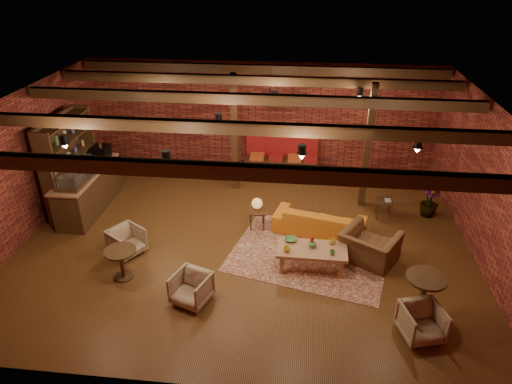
# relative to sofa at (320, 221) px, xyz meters

# --- Properties ---
(floor) EXTENTS (10.00, 10.00, 0.00)m
(floor) POSITION_rel_sofa_xyz_m (-1.69, -0.54, -0.31)
(floor) COLOR #3B1F0E
(floor) RESTS_ON ground
(ceiling) EXTENTS (10.00, 8.00, 0.02)m
(ceiling) POSITION_rel_sofa_xyz_m (-1.69, -0.54, 2.89)
(ceiling) COLOR black
(ceiling) RESTS_ON wall_back
(wall_back) EXTENTS (10.00, 0.02, 3.20)m
(wall_back) POSITION_rel_sofa_xyz_m (-1.69, 3.46, 1.29)
(wall_back) COLOR maroon
(wall_back) RESTS_ON ground
(wall_front) EXTENTS (10.00, 0.02, 3.20)m
(wall_front) POSITION_rel_sofa_xyz_m (-1.69, -4.54, 1.29)
(wall_front) COLOR maroon
(wall_front) RESTS_ON ground
(wall_left) EXTENTS (0.02, 8.00, 3.20)m
(wall_left) POSITION_rel_sofa_xyz_m (-6.69, -0.54, 1.29)
(wall_left) COLOR maroon
(wall_left) RESTS_ON ground
(wall_right) EXTENTS (0.02, 8.00, 3.20)m
(wall_right) POSITION_rel_sofa_xyz_m (3.31, -0.54, 1.29)
(wall_right) COLOR maroon
(wall_right) RESTS_ON ground
(ceiling_beams) EXTENTS (9.80, 6.40, 0.22)m
(ceiling_beams) POSITION_rel_sofa_xyz_m (-1.69, -0.54, 2.77)
(ceiling_beams) COLOR #331F11
(ceiling_beams) RESTS_ON ceiling
(ceiling_pipe) EXTENTS (9.60, 0.12, 0.12)m
(ceiling_pipe) POSITION_rel_sofa_xyz_m (-1.69, 1.06, 2.54)
(ceiling_pipe) COLOR black
(ceiling_pipe) RESTS_ON ceiling
(post_left) EXTENTS (0.16, 0.16, 3.20)m
(post_left) POSITION_rel_sofa_xyz_m (-2.29, 2.06, 1.29)
(post_left) COLOR #331F11
(post_left) RESTS_ON ground
(post_right) EXTENTS (0.16, 0.16, 3.20)m
(post_right) POSITION_rel_sofa_xyz_m (1.11, 1.46, 1.29)
(post_right) COLOR #331F11
(post_right) RESTS_ON ground
(service_counter) EXTENTS (0.80, 2.50, 1.60)m
(service_counter) POSITION_rel_sofa_xyz_m (-5.79, 0.46, 0.49)
(service_counter) COLOR #331F11
(service_counter) RESTS_ON ground
(plant_counter) EXTENTS (0.35, 0.39, 0.30)m
(plant_counter) POSITION_rel_sofa_xyz_m (-5.69, 0.66, 0.91)
(plant_counter) COLOR #337F33
(plant_counter) RESTS_ON service_counter
(shelving_hutch) EXTENTS (0.52, 2.00, 2.40)m
(shelving_hutch) POSITION_rel_sofa_xyz_m (-6.19, 0.56, 0.89)
(shelving_hutch) COLOR #331F11
(shelving_hutch) RESTS_ON ground
(banquette) EXTENTS (2.10, 0.70, 1.00)m
(banquette) POSITION_rel_sofa_xyz_m (-1.09, 3.01, 0.19)
(banquette) COLOR maroon
(banquette) RESTS_ON ground
(service_sign) EXTENTS (0.86, 0.06, 0.30)m
(service_sign) POSITION_rel_sofa_xyz_m (-1.09, 2.56, 2.04)
(service_sign) COLOR #E25C16
(service_sign) RESTS_ON ceiling
(ceiling_spotlights) EXTENTS (6.40, 4.40, 0.28)m
(ceiling_spotlights) POSITION_rel_sofa_xyz_m (-1.69, -0.54, 2.55)
(ceiling_spotlights) COLOR black
(ceiling_spotlights) RESTS_ON ceiling
(rug) EXTENTS (3.78, 3.21, 0.01)m
(rug) POSITION_rel_sofa_xyz_m (-0.22, -0.91, -0.30)
(rug) COLOR maroon
(rug) RESTS_ON floor
(sofa) EXTENTS (2.23, 1.27, 0.61)m
(sofa) POSITION_rel_sofa_xyz_m (0.00, 0.00, 0.00)
(sofa) COLOR orange
(sofa) RESTS_ON floor
(coffee_table) EXTENTS (1.44, 0.73, 0.74)m
(coffee_table) POSITION_rel_sofa_xyz_m (-0.20, -1.40, 0.13)
(coffee_table) COLOR #9D6749
(coffee_table) RESTS_ON floor
(side_table_lamp) EXTENTS (0.43, 0.43, 0.79)m
(side_table_lamp) POSITION_rel_sofa_xyz_m (-1.48, 0.03, 0.30)
(side_table_lamp) COLOR #331F11
(side_table_lamp) RESTS_ON floor
(round_table_left) EXTENTS (0.63, 0.63, 0.66)m
(round_table_left) POSITION_rel_sofa_xyz_m (-3.96, -2.13, 0.14)
(round_table_left) COLOR #331F11
(round_table_left) RESTS_ON floor
(armchair_a) EXTENTS (0.86, 0.87, 0.66)m
(armchair_a) POSITION_rel_sofa_xyz_m (-4.18, -1.30, 0.02)
(armchair_a) COLOR beige
(armchair_a) RESTS_ON floor
(armchair_b) EXTENTS (0.81, 0.79, 0.67)m
(armchair_b) POSITION_rel_sofa_xyz_m (-2.42, -2.68, 0.03)
(armchair_b) COLOR beige
(armchair_b) RESTS_ON floor
(armchair_right) EXTENTS (1.31, 1.18, 0.96)m
(armchair_right) POSITION_rel_sofa_xyz_m (1.03, -1.02, 0.17)
(armchair_right) COLOR brown
(armchair_right) RESTS_ON floor
(side_table_book) EXTENTS (0.43, 0.43, 0.47)m
(side_table_book) POSITION_rel_sofa_xyz_m (1.59, 0.89, 0.11)
(side_table_book) COLOR #331F11
(side_table_book) RESTS_ON floor
(round_table_right) EXTENTS (0.71, 0.71, 0.83)m
(round_table_right) POSITION_rel_sofa_xyz_m (1.79, -2.56, 0.25)
(round_table_right) COLOR #331F11
(round_table_right) RESTS_ON floor
(armchair_far) EXTENTS (0.80, 0.77, 0.68)m
(armchair_far) POSITION_rel_sofa_xyz_m (1.68, -3.11, 0.03)
(armchair_far) COLOR beige
(armchair_far) RESTS_ON floor
(plant_tall) EXTENTS (1.40, 1.40, 2.37)m
(plant_tall) POSITION_rel_sofa_xyz_m (2.71, 1.07, 0.88)
(plant_tall) COLOR #4C7F4C
(plant_tall) RESTS_ON floor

